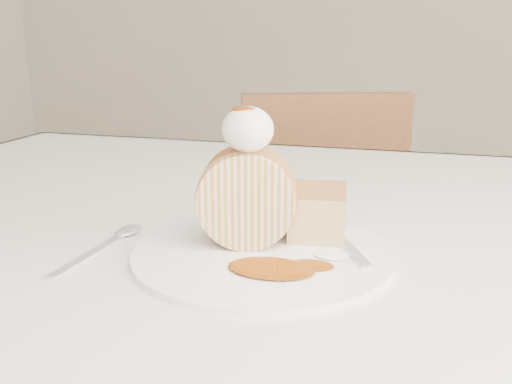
# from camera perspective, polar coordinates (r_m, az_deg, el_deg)

# --- Properties ---
(table) EXTENTS (1.40, 0.90, 0.75)m
(table) POSITION_cam_1_polar(r_m,az_deg,el_deg) (0.72, 5.55, -9.40)
(table) COLOR silver
(table) RESTS_ON ground
(chair_far) EXTENTS (0.51, 0.51, 0.83)m
(chair_far) POSITION_cam_1_polar(r_m,az_deg,el_deg) (1.50, 5.92, -3.59)
(chair_far) COLOR brown
(chair_far) RESTS_ON ground
(plate) EXTENTS (0.29, 0.29, 0.01)m
(plate) POSITION_cam_1_polar(r_m,az_deg,el_deg) (0.57, 0.69, -6.07)
(plate) COLOR white
(plate) RESTS_ON table
(roulade_slice) EXTENTS (0.11, 0.07, 0.10)m
(roulade_slice) POSITION_cam_1_polar(r_m,az_deg,el_deg) (0.57, -0.91, -0.55)
(roulade_slice) COLOR beige
(roulade_slice) RESTS_ON plate
(cake_chunk) EXTENTS (0.06, 0.06, 0.05)m
(cake_chunk) POSITION_cam_1_polar(r_m,az_deg,el_deg) (0.60, 6.17, -2.37)
(cake_chunk) COLOR #B07742
(cake_chunk) RESTS_ON plate
(whipped_cream) EXTENTS (0.05, 0.05, 0.04)m
(whipped_cream) POSITION_cam_1_polar(r_m,az_deg,el_deg) (0.55, -0.81, 6.28)
(whipped_cream) COLOR white
(whipped_cream) RESTS_ON roulade_slice
(caramel_drizzle) EXTENTS (0.03, 0.02, 0.01)m
(caramel_drizzle) POSITION_cam_1_polar(r_m,az_deg,el_deg) (0.55, -1.17, 8.83)
(caramel_drizzle) COLOR #7A3305
(caramel_drizzle) RESTS_ON whipped_cream
(caramel_pool) EXTENTS (0.09, 0.06, 0.00)m
(caramel_pool) POSITION_cam_1_polar(r_m,az_deg,el_deg) (0.52, 1.52, -7.61)
(caramel_pool) COLOR #7A3305
(caramel_pool) RESTS_ON plate
(fork) EXTENTS (0.09, 0.15, 0.00)m
(fork) POSITION_cam_1_polar(r_m,az_deg,el_deg) (0.58, 9.09, -5.34)
(fork) COLOR silver
(fork) RESTS_ON plate
(spoon) EXTENTS (0.03, 0.14, 0.00)m
(spoon) POSITION_cam_1_polar(r_m,az_deg,el_deg) (0.59, -16.43, -6.14)
(spoon) COLOR silver
(spoon) RESTS_ON table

